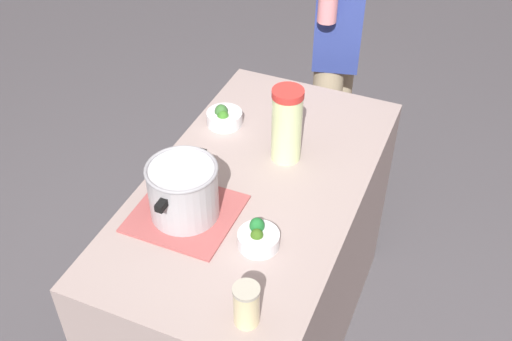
# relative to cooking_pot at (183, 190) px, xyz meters

# --- Properties ---
(ground_plane) EXTENTS (8.00, 8.00, 0.00)m
(ground_plane) POSITION_rel_cooking_pot_xyz_m (0.23, -0.15, -1.01)
(ground_plane) COLOR #545156
(counter_slab) EXTENTS (1.30, 0.71, 0.90)m
(counter_slab) POSITION_rel_cooking_pot_xyz_m (0.23, -0.15, -0.56)
(counter_slab) COLOR #A4918B
(counter_slab) RESTS_ON ground_plane
(dish_cloth) EXTENTS (0.31, 0.32, 0.01)m
(dish_cloth) POSITION_rel_cooking_pot_xyz_m (-0.00, 0.00, -0.10)
(dish_cloth) COLOR #AD5251
(dish_cloth) RESTS_ON counter_slab
(cooking_pot) EXTENTS (0.29, 0.22, 0.19)m
(cooking_pot) POSITION_rel_cooking_pot_xyz_m (0.00, 0.00, 0.00)
(cooking_pot) COLOR #B7B7BC
(cooking_pot) RESTS_ON dish_cloth
(lemonade_pitcher) EXTENTS (0.11, 0.11, 0.28)m
(lemonade_pitcher) POSITION_rel_cooking_pot_xyz_m (0.40, -0.19, 0.04)
(lemonade_pitcher) COLOR #DFF4AA
(lemonade_pitcher) RESTS_ON counter_slab
(mason_jar) EXTENTS (0.07, 0.07, 0.13)m
(mason_jar) POSITION_rel_cooking_pot_xyz_m (-0.30, -0.34, -0.04)
(mason_jar) COLOR beige
(mason_jar) RESTS_ON counter_slab
(broccoli_bowl_front) EXTENTS (0.13, 0.13, 0.08)m
(broccoli_bowl_front) POSITION_rel_cooking_pot_xyz_m (0.49, 0.10, -0.07)
(broccoli_bowl_front) COLOR silver
(broccoli_bowl_front) RESTS_ON counter_slab
(broccoli_bowl_center) EXTENTS (0.13, 0.13, 0.08)m
(broccoli_bowl_center) POSITION_rel_cooking_pot_xyz_m (-0.03, -0.26, -0.08)
(broccoli_bowl_center) COLOR silver
(broccoli_bowl_center) RESTS_ON counter_slab
(person_cook) EXTENTS (0.50, 0.28, 1.61)m
(person_cook) POSITION_rel_cooking_pot_xyz_m (1.26, -0.11, -0.12)
(person_cook) COLOR tan
(person_cook) RESTS_ON ground_plane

